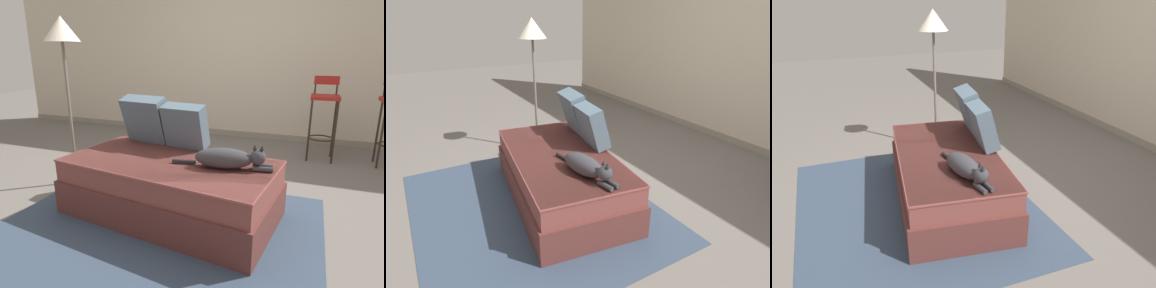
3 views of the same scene
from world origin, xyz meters
The scene contains 7 objects.
ground_plane centered at (0.00, 0.00, 0.00)m, with size 16.00×16.00×0.00m, color #66605B.
area_rug centered at (0.00, -0.70, 0.00)m, with size 2.35×1.96×0.01m, color #334256.
couch centered at (0.00, -0.40, 0.23)m, with size 1.75×1.08×0.46m.
throw_pillow_corner centered at (-0.40, -0.01, 0.68)m, with size 0.44×0.32×0.44m.
throw_pillow_middle centered at (0.00, -0.07, 0.66)m, with size 0.40×0.28×0.40m.
cat centered at (0.47, -0.41, 0.53)m, with size 0.75×0.24×0.19m.
floor_lamp centered at (-1.15, -0.14, 1.32)m, with size 0.32×0.32×1.57m.
Camera 3 is at (2.81, -1.34, 1.76)m, focal length 35.00 mm.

